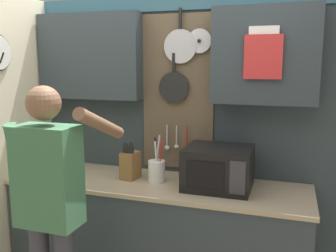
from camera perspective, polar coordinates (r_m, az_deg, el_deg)
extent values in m
cube|color=#2D383D|center=(3.01, -1.73, -17.12)|extent=(2.21, 0.62, 0.89)
cube|color=tan|center=(2.84, -1.78, -8.83)|extent=(2.24, 0.65, 0.03)
cube|color=#2D383D|center=(3.07, 0.33, -2.44)|extent=(2.81, 0.04, 2.32)
cube|color=#2D5666|center=(3.01, 0.16, 18.30)|extent=(2.77, 0.02, 0.12)
cube|color=#2D383D|center=(3.18, -11.82, 10.30)|extent=(0.89, 0.16, 0.69)
cube|color=#2D383D|center=(2.76, 14.51, 10.34)|extent=(0.74, 0.16, 0.69)
cube|color=brown|center=(2.97, 1.48, 5.08)|extent=(0.58, 0.01, 1.22)
cylinder|color=#B7B7BC|center=(2.93, 1.88, 12.04)|extent=(0.26, 0.02, 0.26)
cube|color=black|center=(2.94, 1.87, 16.08)|extent=(0.02, 0.02, 0.16)
cylinder|color=black|center=(2.95, 0.90, 5.88)|extent=(0.24, 0.02, 0.24)
cube|color=black|center=(2.93, 0.87, 9.64)|extent=(0.02, 0.02, 0.15)
cylinder|color=silver|center=(2.89, 4.83, 12.80)|extent=(0.18, 0.01, 0.18)
sphere|color=black|center=(2.87, 4.74, 12.82)|extent=(0.03, 0.03, 0.03)
cylinder|color=silver|center=(3.01, -0.16, -1.47)|extent=(0.01, 0.01, 0.17)
ellipsoid|color=silver|center=(3.03, -0.16, -3.31)|extent=(0.04, 0.01, 0.04)
cylinder|color=silver|center=(2.99, 1.31, -1.44)|extent=(0.01, 0.01, 0.16)
ellipsoid|color=silver|center=(3.01, 1.30, -3.15)|extent=(0.04, 0.01, 0.03)
cylinder|color=red|center=(2.97, 2.79, -1.56)|extent=(0.01, 0.01, 0.16)
ellipsoid|color=red|center=(2.98, 2.78, -3.32)|extent=(0.04, 0.01, 0.03)
cube|color=white|center=(2.68, 14.30, 11.07)|extent=(0.20, 0.02, 0.33)
cube|color=red|center=(2.66, 14.28, 10.17)|extent=(0.26, 0.02, 0.30)
cube|color=black|center=(3.03, -24.00, 9.48)|extent=(0.01, 0.05, 0.08)
cube|color=black|center=(2.69, 7.68, -6.30)|extent=(0.47, 0.40, 0.30)
cube|color=black|center=(2.51, 5.66, -7.42)|extent=(0.26, 0.01, 0.18)
cube|color=#333338|center=(2.48, 10.54, -7.79)|extent=(0.10, 0.01, 0.22)
cube|color=brown|center=(2.90, -5.73, -5.98)|extent=(0.13, 0.16, 0.21)
cylinder|color=black|center=(2.85, -6.75, -3.34)|extent=(0.02, 0.04, 0.08)
cylinder|color=black|center=(2.85, -6.52, -3.33)|extent=(0.02, 0.03, 0.08)
cylinder|color=black|center=(2.84, -6.29, -3.46)|extent=(0.02, 0.03, 0.07)
cylinder|color=black|center=(2.84, -6.06, -3.53)|extent=(0.02, 0.03, 0.06)
cylinder|color=black|center=(2.83, -5.83, -3.33)|extent=(0.02, 0.04, 0.08)
cylinder|color=black|center=(2.83, -5.60, -3.39)|extent=(0.02, 0.03, 0.08)
cylinder|color=black|center=(2.82, -5.36, -3.65)|extent=(0.02, 0.03, 0.06)
cylinder|color=white|center=(2.83, -1.75, -6.87)|extent=(0.13, 0.13, 0.16)
cylinder|color=silver|center=(2.80, -1.65, -4.32)|extent=(0.04, 0.03, 0.29)
cylinder|color=silver|center=(2.80, -1.75, -5.14)|extent=(0.02, 0.05, 0.21)
cylinder|color=black|center=(2.81, -1.80, -4.47)|extent=(0.03, 0.02, 0.27)
cylinder|color=silver|center=(2.78, -1.78, -4.88)|extent=(0.03, 0.02, 0.25)
cylinder|color=tan|center=(2.82, -1.77, -4.72)|extent=(0.02, 0.05, 0.24)
cylinder|color=red|center=(2.79, -1.17, -4.62)|extent=(0.04, 0.07, 0.27)
cube|color=#3D704C|center=(2.38, -17.88, -7.27)|extent=(0.38, 0.22, 0.62)
sphere|color=brown|center=(2.29, -18.44, 3.33)|extent=(0.21, 0.21, 0.21)
cylinder|color=#3D704C|center=(2.53, -21.80, -5.57)|extent=(0.08, 0.19, 0.55)
cylinder|color=brown|center=(2.40, -10.20, 0.26)|extent=(0.08, 0.54, 0.28)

